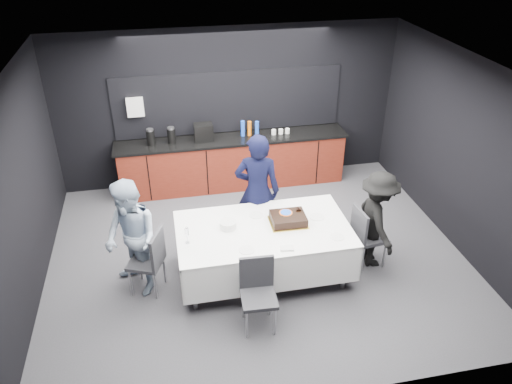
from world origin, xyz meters
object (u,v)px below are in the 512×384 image
cake_assembly (288,219)px  chair_right (365,233)px  chair_left (151,258)px  party_table (263,237)px  person_center (257,191)px  plate_stack (228,225)px  person_left (132,239)px  champagne_flute (187,232)px  person_right (377,220)px  chair_near (258,288)px

cake_assembly → chair_right: 1.14m
cake_assembly → chair_left: size_ratio=0.55×
party_table → person_center: 0.81m
plate_stack → chair_left: (-1.05, -0.13, -0.30)m
person_center → person_left: person_center is taller
champagne_flute → chair_left: (-0.49, 0.10, -0.40)m
chair_left → chair_right: 2.96m
person_left → champagne_flute: bearing=43.9°
chair_right → cake_assembly: bearing=174.1°
plate_stack → person_right: bearing=-4.0°
chair_near → person_left: bearing=147.4°
champagne_flute → person_center: person_center is taller
cake_assembly → plate_stack: size_ratio=2.30×
party_table → cake_assembly: 0.41m
champagne_flute → chair_near: (0.76, -0.76, -0.40)m
chair_near → person_right: person_right is taller
cake_assembly → chair_near: cake_assembly is taller
chair_left → person_left: 0.36m
champagne_flute → person_center: (1.09, 0.89, -0.04)m
party_table → champagne_flute: bearing=-173.0°
plate_stack → person_right: size_ratio=0.15×
person_right → cake_assembly: bearing=86.8°
chair_right → person_left: size_ratio=0.57×
chair_near → person_center: (0.33, 1.64, 0.37)m
party_table → cake_assembly: (0.36, 0.06, 0.20)m
party_table → person_left: 1.73m
cake_assembly → plate_stack: cake_assembly is taller
champagne_flute → person_right: (2.63, 0.09, -0.21)m
cake_assembly → person_center: person_center is taller
chair_near → party_table: bearing=73.6°
chair_left → person_left: (-0.21, 0.08, 0.28)m
champagne_flute → chair_right: (2.47, 0.07, -0.40)m
person_center → cake_assembly: bearing=126.1°
person_left → chair_right: bearing=56.3°
chair_near → person_left: 1.76m
party_table → plate_stack: size_ratio=10.55×
party_table → cake_assembly: size_ratio=4.58×
cake_assembly → person_left: 2.08m
party_table → person_center: size_ratio=1.28×
person_center → party_table: bearing=98.6°
champagne_flute → plate_stack: bearing=22.2°
party_table → person_right: size_ratio=1.60×
chair_left → person_center: (1.58, 0.78, 0.37)m
person_right → champagne_flute: bearing=93.2°
person_center → champagne_flute: bearing=53.0°
chair_right → chair_near: same height
champagne_flute → person_right: 2.64m
person_right → chair_left: bearing=91.1°
chair_near → person_center: size_ratio=0.51×
party_table → person_center: bearing=84.5°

